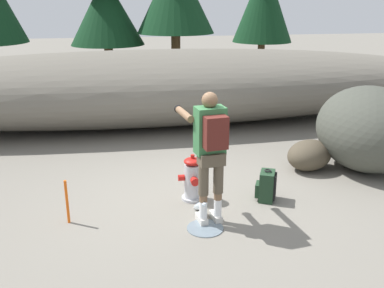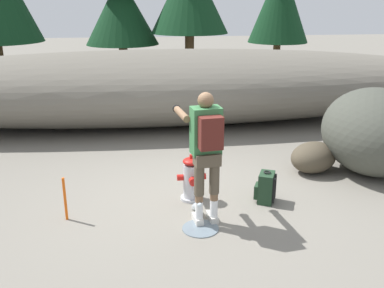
# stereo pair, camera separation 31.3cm
# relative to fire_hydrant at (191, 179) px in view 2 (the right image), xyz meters

# --- Properties ---
(ground_plane) EXTENTS (56.00, 56.00, 0.04)m
(ground_plane) POSITION_rel_fire_hydrant_xyz_m (-0.07, -0.03, -0.33)
(ground_plane) COLOR slate
(dirt_embankment) EXTENTS (15.77, 3.20, 1.69)m
(dirt_embankment) POSITION_rel_fire_hydrant_xyz_m (-0.07, 4.20, 0.53)
(dirt_embankment) COLOR #666056
(dirt_embankment) RESTS_ON ground_plane
(fire_hydrant) EXTENTS (0.42, 0.37, 0.69)m
(fire_hydrant) POSITION_rel_fire_hydrant_xyz_m (0.00, 0.00, 0.00)
(fire_hydrant) COLOR #B2B2B7
(fire_hydrant) RESTS_ON ground_plane
(hydrant_water_jet) EXTENTS (0.47, 0.97, 0.50)m
(hydrant_water_jet) POSITION_rel_fire_hydrant_xyz_m (0.00, -0.60, -0.20)
(hydrant_water_jet) COLOR silver
(hydrant_water_jet) RESTS_ON ground_plane
(utility_worker) EXTENTS (0.61, 1.01, 1.73)m
(utility_worker) POSITION_rel_fire_hydrant_xyz_m (0.09, -0.68, 0.78)
(utility_worker) COLOR beige
(utility_worker) RESTS_ON ground_plane
(spare_backpack) EXTENTS (0.35, 0.36, 0.47)m
(spare_backpack) POSITION_rel_fire_hydrant_xyz_m (1.05, -0.22, -0.10)
(spare_backpack) COLOR #1E3823
(spare_backpack) RESTS_ON ground_plane
(boulder_large) EXTENTS (1.80, 2.02, 1.43)m
(boulder_large) POSITION_rel_fire_hydrant_xyz_m (3.13, 0.63, 0.40)
(boulder_large) COLOR #43453C
(boulder_large) RESTS_ON ground_plane
(boulder_mid) EXTENTS (1.03, 0.94, 0.52)m
(boulder_mid) POSITION_rel_fire_hydrant_xyz_m (2.17, 0.78, -0.05)
(boulder_mid) COLOR #494031
(boulder_mid) RESTS_ON ground_plane
(survey_stake) EXTENTS (0.04, 0.04, 0.60)m
(survey_stake) POSITION_rel_fire_hydrant_xyz_m (-1.73, -0.39, -0.01)
(survey_stake) COLOR #E55914
(survey_stake) RESTS_ON ground_plane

